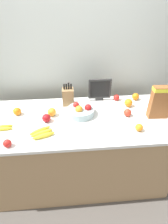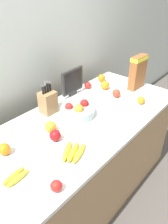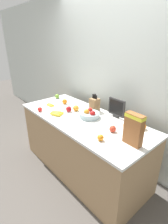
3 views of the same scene
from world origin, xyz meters
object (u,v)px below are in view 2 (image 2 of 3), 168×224
at_px(apple_rightmost, 116,93).
at_px(orange_front_right, 105,85).
at_px(apple_leftmost, 56,186).
at_px(apple_middle, 55,135).
at_px(fruit_bowl, 78,111).
at_px(orange_back_center, 4,149).
at_px(cereal_box, 138,71).
at_px(banana_bunch_left, 16,177).
at_px(orange_mid_right, 51,127).
at_px(apple_near_bananas, 88,85).
at_px(knife_block, 48,102).
at_px(orange_mid_left, 102,78).
at_px(small_monitor, 73,81).
at_px(banana_bunch_right, 73,152).
at_px(orange_front_left, 141,100).

bearing_deg(apple_rightmost, orange_front_right, 70.06).
distance_m(apple_leftmost, apple_middle, 0.42).
distance_m(fruit_bowl, orange_back_center, 0.65).
xyz_separation_m(cereal_box, apple_middle, (-1.10, 0.01, -0.14)).
distance_m(banana_bunch_left, orange_front_right, 1.29).
bearing_deg(orange_mid_right, apple_middle, -114.98).
bearing_deg(fruit_bowl, apple_near_bananas, 30.48).
height_order(knife_block, cereal_box, cereal_box).
relative_size(banana_bunch_left, orange_mid_left, 2.11).
distance_m(small_monitor, cereal_box, 0.65).
xyz_separation_m(small_monitor, fruit_bowl, (-0.24, -0.27, -0.10)).
distance_m(banana_bunch_right, orange_mid_right, 0.30).
relative_size(apple_rightmost, orange_mid_right, 0.90).
bearing_deg(apple_middle, orange_mid_left, 19.01).
xyz_separation_m(apple_leftmost, apple_rightmost, (1.09, 0.35, 0.01)).
bearing_deg(apple_rightmost, apple_leftmost, -162.48).
distance_m(knife_block, small_monitor, 0.37).
height_order(cereal_box, apple_middle, cereal_box).
bearing_deg(apple_near_bananas, apple_middle, -155.65).
distance_m(banana_bunch_left, banana_bunch_right, 0.38).
bearing_deg(orange_front_right, apple_near_bananas, 124.82).
relative_size(banana_bunch_right, orange_front_right, 2.64).
distance_m(fruit_bowl, orange_mid_left, 0.71).
relative_size(apple_near_bananas, orange_back_center, 0.88).
distance_m(cereal_box, orange_front_left, 0.35).
height_order(apple_near_bananas, apple_rightmost, apple_rightmost).
bearing_deg(orange_front_right, apple_middle, -166.59).
distance_m(knife_block, apple_near_bananas, 0.56).
bearing_deg(apple_near_bananas, orange_mid_left, -1.42).
height_order(cereal_box, apple_near_bananas, cereal_box).
height_order(apple_leftmost, orange_front_right, orange_front_right).
xyz_separation_m(cereal_box, orange_front_right, (-0.23, 0.22, -0.14)).
bearing_deg(apple_rightmost, banana_bunch_right, -164.91).
distance_m(apple_near_bananas, orange_front_right, 0.17).
height_order(cereal_box, banana_bunch_left, cereal_box).
height_order(small_monitor, cereal_box, cereal_box).
bearing_deg(cereal_box, apple_middle, -177.95).
bearing_deg(small_monitor, apple_rightmost, -55.44).
xyz_separation_m(knife_block, apple_near_bananas, (0.56, 0.04, -0.06)).
height_order(cereal_box, apple_rightmost, cereal_box).
height_order(banana_bunch_right, orange_back_center, orange_back_center).
bearing_deg(banana_bunch_right, cereal_box, 9.01).
distance_m(apple_middle, apple_near_bananas, 0.85).
relative_size(banana_bunch_right, orange_back_center, 2.91).
distance_m(apple_leftmost, orange_front_right, 1.27).
xyz_separation_m(small_monitor, orange_back_center, (-0.88, -0.23, -0.10)).
xyz_separation_m(banana_bunch_right, orange_back_center, (-0.28, 0.34, 0.02)).
bearing_deg(orange_mid_left, apple_middle, -160.99).
distance_m(apple_rightmost, orange_front_left, 0.24).
xyz_separation_m(cereal_box, orange_mid_right, (-1.06, 0.11, -0.14)).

